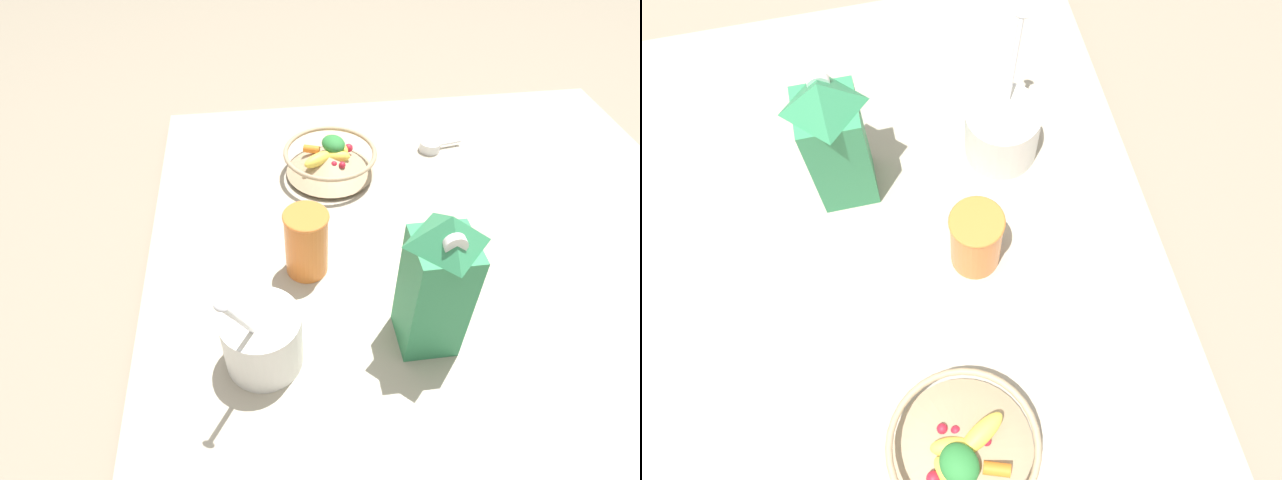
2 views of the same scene
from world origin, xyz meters
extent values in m
plane|color=gray|center=(0.00, 0.00, 0.00)|extent=(6.00, 6.00, 0.00)
cube|color=#B2A893|center=(0.00, 0.00, 0.02)|extent=(1.15, 1.15, 0.04)
cylinder|color=tan|center=(-0.19, 0.27, 0.05)|extent=(0.11, 0.11, 0.01)
cone|color=tan|center=(-0.19, 0.27, 0.08)|extent=(0.20, 0.20, 0.05)
torus|color=tan|center=(-0.19, 0.27, 0.10)|extent=(0.21, 0.21, 0.01)
ellipsoid|color=#EFD64C|center=(-0.22, 0.26, 0.09)|extent=(0.08, 0.06, 0.03)
ellipsoid|color=#EFD64C|center=(-0.18, 0.27, 0.09)|extent=(0.06, 0.03, 0.03)
cylinder|color=orange|center=(-0.23, 0.31, 0.09)|extent=(0.04, 0.03, 0.02)
sphere|color=red|center=(-0.15, 0.30, 0.09)|extent=(0.02, 0.02, 0.02)
sphere|color=red|center=(-0.23, 0.27, 0.08)|extent=(0.01, 0.01, 0.01)
sphere|color=red|center=(-0.19, 0.25, 0.08)|extent=(0.01, 0.01, 0.01)
sphere|color=red|center=(-0.17, 0.24, 0.09)|extent=(0.01, 0.01, 0.01)
sphere|color=red|center=(-0.19, 0.28, 0.09)|extent=(0.02, 0.02, 0.02)
sphere|color=red|center=(-0.17, 0.30, 0.08)|extent=(0.01, 0.01, 0.01)
ellipsoid|color=#2D7F38|center=(-0.18, 0.29, 0.11)|extent=(0.07, 0.07, 0.03)
cube|color=#338C59|center=(-0.10, -0.19, 0.15)|extent=(0.09, 0.09, 0.22)
pyramid|color=#338C59|center=(-0.10, -0.19, 0.28)|extent=(0.09, 0.09, 0.05)
cylinder|color=white|center=(-0.10, -0.21, 0.28)|extent=(0.03, 0.01, 0.03)
cylinder|color=white|center=(-0.37, -0.20, 0.09)|extent=(0.12, 0.12, 0.11)
cylinder|color=white|center=(-0.37, -0.20, 0.14)|extent=(0.11, 0.11, 0.02)
cylinder|color=silver|center=(-0.38, -0.23, 0.19)|extent=(0.05, 0.08, 0.18)
ellipsoid|color=silver|center=(-0.40, -0.27, 0.27)|extent=(0.02, 0.02, 0.01)
cylinder|color=orange|center=(-0.28, -0.01, 0.11)|extent=(0.08, 0.08, 0.13)
torus|color=orange|center=(-0.28, -0.01, 0.17)|extent=(0.08, 0.08, 0.01)
camera|label=1|loc=(-0.33, -0.64, 0.73)|focal=28.00mm
camera|label=2|loc=(-0.17, 0.35, 0.96)|focal=35.00mm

